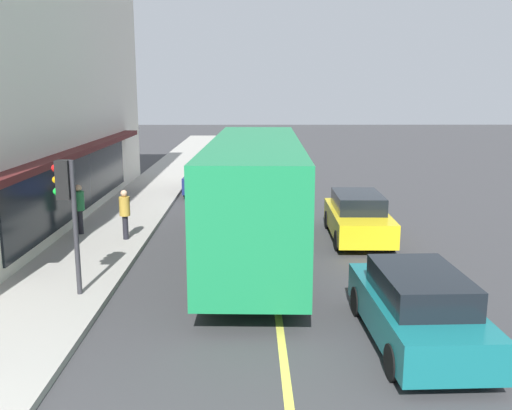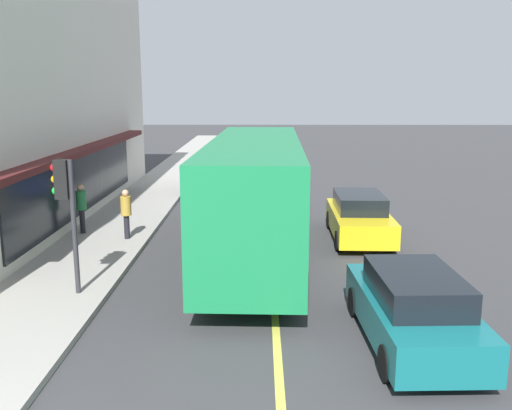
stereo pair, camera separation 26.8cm
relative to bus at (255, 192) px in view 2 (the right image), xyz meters
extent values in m
plane|color=#38383A|center=(2.46, -0.47, -1.99)|extent=(120.00, 120.00, 0.00)
cube|color=#9E9B93|center=(2.46, 4.96, -1.91)|extent=(80.00, 2.88, 0.15)
cube|color=#D8D14C|center=(2.46, -0.47, -1.98)|extent=(36.00, 0.16, 0.01)
cube|color=#4C1919|center=(4.20, 6.15, 0.81)|extent=(15.71, 0.70, 0.20)
cube|color=black|center=(4.20, 6.37, -0.49)|extent=(13.46, 0.08, 2.00)
cube|color=#197F47|center=(-0.04, 0.00, 0.01)|extent=(11.07, 2.81, 3.00)
cube|color=black|center=(5.41, -0.15, 0.37)|extent=(0.18, 2.10, 1.80)
cube|color=black|center=(-0.30, 1.28, 0.37)|extent=(8.80, 0.31, 1.32)
cube|color=black|center=(-0.37, -1.26, 0.37)|extent=(8.80, 0.31, 1.32)
cube|color=#0CF259|center=(5.48, -0.16, 1.26)|extent=(0.13, 1.90, 0.36)
cube|color=#2D2D33|center=(5.51, -0.16, -1.24)|extent=(0.23, 2.40, 0.40)
cylinder|color=black|center=(3.51, 1.03, -1.49)|extent=(1.01, 0.33, 1.00)
cylinder|color=black|center=(3.45, -1.23, -1.49)|extent=(1.01, 0.33, 1.00)
cylinder|color=black|center=(-3.52, 1.23, -1.49)|extent=(1.01, 0.33, 1.00)
cylinder|color=black|center=(-3.59, -1.03, -1.49)|extent=(1.01, 0.33, 1.00)
cylinder|color=#2D2D33|center=(-3.42, 4.21, -0.24)|extent=(0.12, 0.12, 3.20)
cube|color=black|center=(-3.42, 4.41, 0.91)|extent=(0.30, 0.30, 0.90)
sphere|color=red|center=(-3.42, 4.58, 1.18)|extent=(0.18, 0.18, 0.18)
sphere|color=orange|center=(-3.42, 4.58, 0.91)|extent=(0.18, 0.18, 0.18)
sphere|color=green|center=(-3.42, 4.58, 0.64)|extent=(0.18, 0.18, 0.18)
cube|color=navy|center=(10.87, 2.23, -1.39)|extent=(4.39, 2.03, 0.75)
cube|color=black|center=(11.02, 2.22, -0.74)|extent=(2.48, 1.64, 0.55)
cylinder|color=black|center=(9.41, 1.49, -1.67)|extent=(0.65, 0.25, 0.64)
cylinder|color=black|center=(9.50, 3.13, -1.67)|extent=(0.65, 0.25, 0.64)
cylinder|color=black|center=(12.24, 1.34, -1.67)|extent=(0.65, 0.25, 0.64)
cylinder|color=black|center=(12.33, 2.98, -1.67)|extent=(0.65, 0.25, 0.64)
cube|color=yellow|center=(2.07, -3.44, -1.39)|extent=(4.34, 1.90, 0.75)
cube|color=black|center=(2.22, -3.44, -0.74)|extent=(2.44, 1.57, 0.55)
cylinder|color=black|center=(0.63, -4.23, -1.67)|extent=(0.65, 0.24, 0.64)
cylinder|color=black|center=(0.67, -2.59, -1.67)|extent=(0.65, 0.24, 0.64)
cylinder|color=black|center=(3.47, -4.29, -1.67)|extent=(0.65, 0.24, 0.64)
cylinder|color=black|center=(3.51, -2.66, -1.67)|extent=(0.65, 0.24, 0.64)
cube|color=#14666B|center=(-5.79, -3.12, -1.39)|extent=(4.36, 1.94, 0.75)
cube|color=black|center=(-5.94, -3.12, -0.74)|extent=(2.46, 1.59, 0.55)
cylinder|color=black|center=(-4.40, -2.25, -1.67)|extent=(0.65, 0.24, 0.64)
cylinder|color=black|center=(-4.34, -3.89, -1.67)|extent=(0.65, 0.24, 0.64)
cylinder|color=black|center=(-7.23, -2.34, -1.67)|extent=(0.65, 0.24, 0.64)
cylinder|color=black|center=(-7.18, -3.98, -1.67)|extent=(0.65, 0.24, 0.64)
cylinder|color=black|center=(2.24, 5.86, -1.43)|extent=(0.18, 0.18, 0.81)
cylinder|color=#26723F|center=(2.24, 5.86, -0.71)|extent=(0.34, 0.34, 0.64)
sphere|color=tan|center=(2.24, 5.86, -0.27)|extent=(0.23, 0.23, 0.23)
cylinder|color=black|center=(1.54, 4.19, -1.44)|extent=(0.18, 0.18, 0.78)
cylinder|color=#B28C33|center=(1.54, 4.19, -0.74)|extent=(0.34, 0.34, 0.62)
sphere|color=tan|center=(1.54, 4.19, -0.33)|extent=(0.22, 0.22, 0.22)
camera|label=1|loc=(-16.13, 0.13, 2.96)|focal=39.43mm
camera|label=2|loc=(-16.13, -0.14, 2.96)|focal=39.43mm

